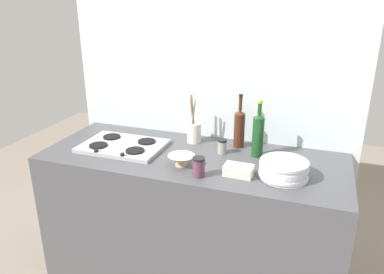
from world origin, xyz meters
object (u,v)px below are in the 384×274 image
object	(u,v)px
wine_bottle_leftmost	(239,128)
stovetop_hob	(123,146)
plate_stack	(284,169)
condiment_jar_front	(222,146)
butter_dish	(238,170)
condiment_jar_rear	(199,167)
mixing_bowl	(181,160)
utensil_crock	(194,131)
wine_bottle_mid_left	(258,134)

from	to	relation	value
wine_bottle_leftmost	stovetop_hob	bearing A→B (deg)	-159.01
plate_stack	condiment_jar_front	xyz separation A→B (m)	(-0.39, 0.21, -0.00)
butter_dish	condiment_jar_rear	xyz separation A→B (m)	(-0.19, -0.08, 0.03)
stovetop_hob	butter_dish	bearing A→B (deg)	-10.18
wine_bottle_leftmost	mixing_bowl	xyz separation A→B (m)	(-0.24, -0.39, -0.09)
wine_bottle_leftmost	utensil_crock	distance (m)	0.30
stovetop_hob	condiment_jar_rear	distance (m)	0.61
wine_bottle_mid_left	utensil_crock	xyz separation A→B (m)	(-0.43, 0.09, -0.06)
plate_stack	wine_bottle_mid_left	distance (m)	0.31
wine_bottle_mid_left	utensil_crock	distance (m)	0.44
wine_bottle_mid_left	condiment_jar_front	distance (m)	0.23
stovetop_hob	condiment_jar_front	xyz separation A→B (m)	(0.61, 0.12, 0.03)
butter_dish	utensil_crock	world-z (taller)	utensil_crock
wine_bottle_leftmost	wine_bottle_mid_left	size ratio (longest dim) A/B	0.99
wine_bottle_mid_left	utensil_crock	size ratio (longest dim) A/B	1.07
wine_bottle_leftmost	condiment_jar_front	world-z (taller)	wine_bottle_leftmost
plate_stack	wine_bottle_mid_left	bearing A→B (deg)	127.15
stovetop_hob	butter_dish	distance (m)	0.78
wine_bottle_leftmost	butter_dish	bearing A→B (deg)	-77.50
stovetop_hob	wine_bottle_mid_left	bearing A→B (deg)	10.48
stovetop_hob	plate_stack	world-z (taller)	plate_stack
stovetop_hob	wine_bottle_mid_left	distance (m)	0.84
wine_bottle_leftmost	condiment_jar_rear	distance (m)	0.50
condiment_jar_front	wine_bottle_mid_left	bearing A→B (deg)	8.55
plate_stack	condiment_jar_rear	distance (m)	0.44
plate_stack	condiment_jar_front	size ratio (longest dim) A/B	2.88
plate_stack	condiment_jar_rear	size ratio (longest dim) A/B	2.39
plate_stack	utensil_crock	xyz separation A→B (m)	(-0.61, 0.33, 0.03)
mixing_bowl	condiment_jar_front	distance (m)	0.30
mixing_bowl	butter_dish	xyz separation A→B (m)	(0.33, -0.01, -0.01)
condiment_jar_rear	wine_bottle_mid_left	bearing A→B (deg)	56.89
wine_bottle_mid_left	butter_dish	xyz separation A→B (m)	(-0.05, -0.29, -0.11)
plate_stack	stovetop_hob	bearing A→B (deg)	174.91
condiment_jar_front	condiment_jar_rear	size ratio (longest dim) A/B	0.83
butter_dish	condiment_jar_rear	bearing A→B (deg)	-157.34
plate_stack	butter_dish	bearing A→B (deg)	-167.80
utensil_crock	condiment_jar_front	distance (m)	0.25
stovetop_hob	wine_bottle_mid_left	world-z (taller)	wine_bottle_mid_left
wine_bottle_mid_left	condiment_jar_front	xyz separation A→B (m)	(-0.21, -0.03, -0.09)
condiment_jar_front	condiment_jar_rear	world-z (taller)	condiment_jar_rear
butter_dish	condiment_jar_rear	distance (m)	0.21
butter_dish	mixing_bowl	bearing A→B (deg)	177.76
utensil_crock	condiment_jar_front	xyz separation A→B (m)	(0.22, -0.12, -0.03)
plate_stack	wine_bottle_leftmost	world-z (taller)	wine_bottle_leftmost
wine_bottle_mid_left	mixing_bowl	distance (m)	0.48
mixing_bowl	condiment_jar_front	xyz separation A→B (m)	(0.17, 0.24, 0.01)
wine_bottle_leftmost	butter_dish	size ratio (longest dim) A/B	2.22
mixing_bowl	condiment_jar_front	bearing A→B (deg)	55.37
utensil_crock	mixing_bowl	bearing A→B (deg)	-82.06
utensil_crock	wine_bottle_mid_left	bearing A→B (deg)	-11.91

